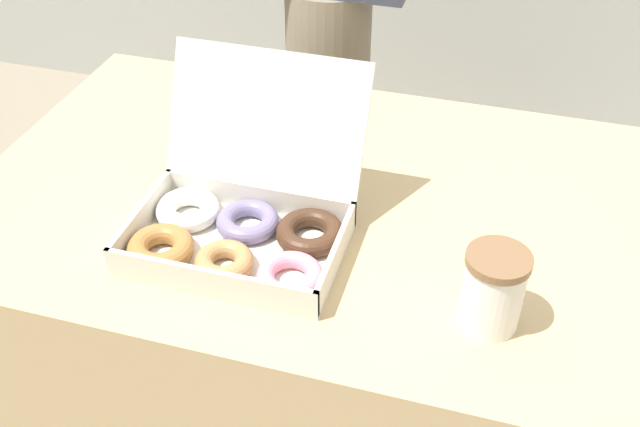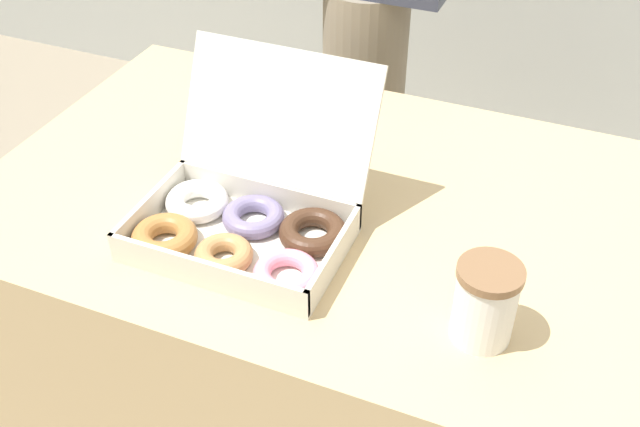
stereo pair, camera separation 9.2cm
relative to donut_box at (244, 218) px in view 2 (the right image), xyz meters
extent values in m
cube|color=tan|center=(0.08, 0.15, -0.40)|extent=(1.19, 0.76, 0.72)
cube|color=silver|center=(0.00, -0.02, -0.03)|extent=(0.33, 0.22, 0.01)
cube|color=silver|center=(-0.16, -0.02, -0.01)|extent=(0.01, 0.22, 0.05)
cube|color=silver|center=(0.16, -0.02, -0.01)|extent=(0.01, 0.22, 0.05)
cube|color=silver|center=(0.00, -0.13, -0.01)|extent=(0.33, 0.01, 0.05)
cube|color=silver|center=(0.00, 0.08, -0.01)|extent=(0.33, 0.01, 0.05)
cube|color=silver|center=(0.00, 0.13, 0.11)|extent=(0.33, 0.10, 0.20)
torus|color=#A87038|center=(-0.10, -0.07, -0.01)|extent=(0.12, 0.12, 0.03)
torus|color=white|center=(-0.10, 0.03, -0.02)|extent=(0.11, 0.11, 0.03)
torus|color=#B27F4C|center=(0.00, -0.07, -0.02)|extent=(0.09, 0.09, 0.03)
torus|color=slate|center=(0.00, 0.03, -0.02)|extent=(0.12, 0.12, 0.03)
torus|color=pink|center=(0.11, -0.07, -0.02)|extent=(0.12, 0.12, 0.03)
torus|color=#422819|center=(0.11, 0.03, -0.02)|extent=(0.14, 0.14, 0.03)
cylinder|color=white|center=(0.39, -0.07, 0.02)|extent=(0.08, 0.08, 0.11)
cylinder|color=brown|center=(0.39, -0.07, 0.08)|extent=(0.09, 0.09, 0.01)
cylinder|color=gray|center=(-0.09, 0.81, -0.35)|extent=(0.21, 0.21, 0.82)
camera|label=1|loc=(0.37, -0.83, 0.73)|focal=42.00mm
camera|label=2|loc=(0.46, -0.80, 0.73)|focal=42.00mm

